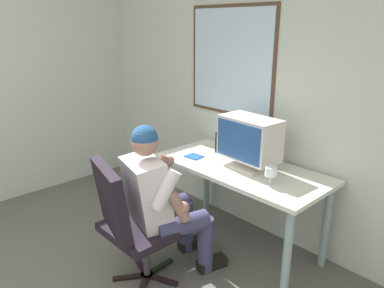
{
  "coord_description": "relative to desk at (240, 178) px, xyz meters",
  "views": [
    {
      "loc": [
        1.86,
        0.08,
        1.84
      ],
      "look_at": [
        -0.04,
        1.85,
        0.99
      ],
      "focal_mm": 34.21,
      "sensor_mm": 36.0,
      "label": 1
    }
  ],
  "objects": [
    {
      "name": "wall_rear",
      "position": [
        -0.11,
        0.4,
        0.76
      ],
      "size": [
        4.53,
        0.08,
        2.77
      ],
      "color": "silver",
      "rests_on": "ground"
    },
    {
      "name": "desk_speaker",
      "position": [
        -0.34,
        0.13,
        0.2
      ],
      "size": [
        0.09,
        0.08,
        0.19
      ],
      "color": "black",
      "rests_on": "desk"
    },
    {
      "name": "crt_monitor",
      "position": [
        0.06,
        0.02,
        0.35
      ],
      "size": [
        0.49,
        0.3,
        0.42
      ],
      "color": "beige",
      "rests_on": "desk"
    },
    {
      "name": "cd_case",
      "position": [
        -0.42,
        -0.13,
        0.11
      ],
      "size": [
        0.15,
        0.14,
        0.01
      ],
      "color": "blue",
      "rests_on": "desk"
    },
    {
      "name": "wine_glass",
      "position": [
        0.38,
        -0.13,
        0.2
      ],
      "size": [
        0.09,
        0.09,
        0.14
      ],
      "color": "silver",
      "rests_on": "desk"
    },
    {
      "name": "office_chair",
      "position": [
        -0.22,
        -0.94,
        -0.1
      ],
      "size": [
        0.58,
        0.61,
        0.95
      ],
      "color": "black",
      "rests_on": "ground"
    },
    {
      "name": "desk",
      "position": [
        0.0,
        0.0,
        0.0
      ],
      "size": [
        1.44,
        0.68,
        0.74
      ],
      "color": "#7F999B",
      "rests_on": "ground"
    },
    {
      "name": "person_seated",
      "position": [
        -0.16,
        -0.69,
        -0.01
      ],
      "size": [
        0.62,
        0.79,
        1.2
      ],
      "color": "#3A3D63",
      "rests_on": "ground"
    }
  ]
}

